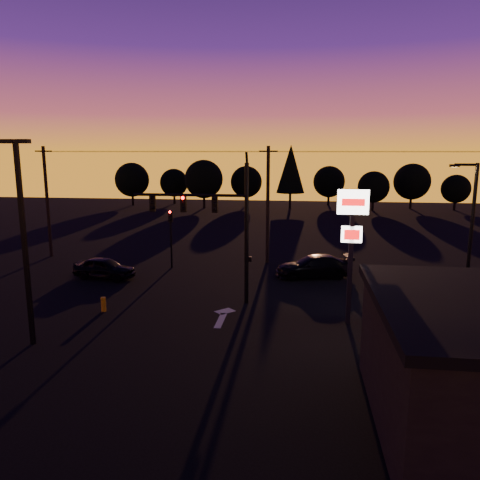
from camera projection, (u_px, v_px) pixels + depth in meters
The scene contains 23 objects.
ground at pixel (207, 327), 23.32m from camera, with size 120.00×120.00×0.00m, color black.
lane_arrow at pixel (223, 316), 24.88m from camera, with size 1.20×3.10×0.01m.
traffic_signal_mast at pixel (218, 218), 26.29m from camera, with size 6.79×0.52×8.58m.
secondary_signal at pixel (171, 230), 34.59m from camera, with size 0.30×0.31×4.35m.
parking_lot_light at pixel (23, 230), 20.33m from camera, with size 1.25×0.30×9.14m.
pylon_sign at pixel (352, 228), 22.98m from camera, with size 1.50×0.28×6.80m.
streetlight at pixel (470, 228), 26.11m from camera, with size 1.55×0.35×8.00m.
utility_pole_0 at pixel (47, 201), 38.07m from camera, with size 1.40×0.26×9.00m.
utility_pole_1 at pixel (268, 204), 35.84m from camera, with size 1.40×0.26×9.00m.
power_wires at pixel (268, 152), 35.08m from camera, with size 36.00×1.22×0.07m.
bollard at pixel (104, 304), 25.54m from camera, with size 0.27×0.27×0.80m, color #D6980D.
tree_0 at pixel (132, 180), 73.98m from camera, with size 5.36×5.36×6.74m.
tree_1 at pixel (174, 183), 76.28m from camera, with size 4.54×4.54×5.71m.
tree_2 at pixel (204, 179), 70.49m from camera, with size 5.77×5.78×7.26m.
tree_3 at pixel (246, 182), 73.76m from camera, with size 4.95×4.95×6.22m.
tree_4 at pixel (291, 169), 69.55m from camera, with size 4.18×4.18×9.50m.
tree_5 at pixel (329, 182), 74.09m from camera, with size 4.95×4.95×6.22m.
tree_6 at pixel (374, 187), 67.56m from camera, with size 4.54×4.54×5.71m.
tree_7 at pixel (412, 182), 69.62m from camera, with size 5.36×5.36×6.74m.
tree_8 at pixel (456, 189), 68.07m from camera, with size 4.12×4.12×5.19m.
car_left at pixel (104, 268), 32.08m from camera, with size 1.72×4.27×1.46m, color black.
car_right at pixel (314, 266), 32.39m from camera, with size 2.14×5.26×1.53m, color black.
suv_parked at pixel (439, 356), 18.41m from camera, with size 2.36×5.13×1.43m, color black.
Camera 1 is at (4.40, -21.69, 8.69)m, focal length 35.00 mm.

